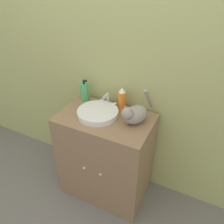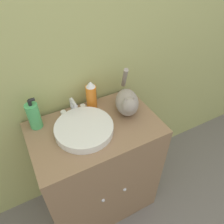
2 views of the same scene
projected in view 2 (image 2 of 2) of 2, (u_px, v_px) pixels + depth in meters
wall_back at (69, 39)px, 1.15m from camera, size 6.00×0.05×2.50m
vanity_cabinet at (98, 169)px, 1.52m from camera, size 0.75×0.48×0.84m
sink_basin at (84, 129)px, 1.20m from camera, size 0.33×0.33×0.05m
faucet at (73, 107)px, 1.30m from camera, size 0.15×0.09×0.12m
cat at (127, 102)px, 1.29m from camera, size 0.21×0.33×0.24m
soap_bottle at (34, 116)px, 1.20m from camera, size 0.07×0.07×0.20m
spray_bottle at (91, 95)px, 1.32m from camera, size 0.06×0.06×0.19m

